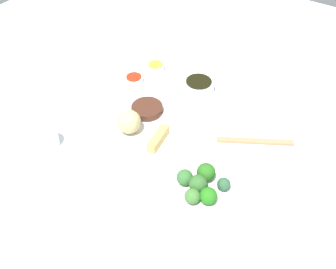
{
  "coord_description": "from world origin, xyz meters",
  "views": [
    {
      "loc": [
        0.73,
        0.51,
        0.83
      ],
      "look_at": [
        0.08,
        0.08,
        0.06
      ],
      "focal_mm": 39.83,
      "sensor_mm": 36.0,
      "label": 1
    }
  ],
  "objects_px": {
    "broccoli_plate": "(203,189)",
    "sauce_ramekin_sweet_and_sour": "(134,80)",
    "main_plate": "(153,128)",
    "sauce_ramekin_hot_mustard": "(156,67)",
    "chopsticks_pair": "(255,141)",
    "teacup": "(47,139)",
    "soy_sauce_bowl": "(199,86)"
  },
  "relations": [
    {
      "from": "broccoli_plate",
      "to": "sauce_ramekin_sweet_and_sour",
      "type": "xyz_separation_m",
      "value": [
        -0.28,
        -0.45,
        0.0
      ]
    },
    {
      "from": "main_plate",
      "to": "sauce_ramekin_hot_mustard",
      "type": "height_order",
      "value": "sauce_ramekin_hot_mustard"
    },
    {
      "from": "sauce_ramekin_hot_mustard",
      "to": "chopsticks_pair",
      "type": "distance_m",
      "value": 0.49
    },
    {
      "from": "sauce_ramekin_sweet_and_sour",
      "to": "chopsticks_pair",
      "type": "bearing_deg",
      "value": 85.71
    },
    {
      "from": "sauce_ramekin_sweet_and_sour",
      "to": "sauce_ramekin_hot_mustard",
      "type": "height_order",
      "value": "same"
    },
    {
      "from": "main_plate",
      "to": "teacup",
      "type": "xyz_separation_m",
      "value": [
        0.22,
        -0.22,
        0.02
      ]
    },
    {
      "from": "teacup",
      "to": "sauce_ramekin_sweet_and_sour",
      "type": "bearing_deg",
      "value": 176.21
    },
    {
      "from": "broccoli_plate",
      "to": "sauce_ramekin_hot_mustard",
      "type": "relative_size",
      "value": 3.28
    },
    {
      "from": "main_plate",
      "to": "chopsticks_pair",
      "type": "height_order",
      "value": "main_plate"
    },
    {
      "from": "sauce_ramekin_sweet_and_sour",
      "to": "sauce_ramekin_hot_mustard",
      "type": "relative_size",
      "value": 1.0
    },
    {
      "from": "broccoli_plate",
      "to": "chopsticks_pair",
      "type": "bearing_deg",
      "value": 170.66
    },
    {
      "from": "sauce_ramekin_hot_mustard",
      "to": "chopsticks_pair",
      "type": "xyz_separation_m",
      "value": [
        0.14,
        0.47,
        -0.01
      ]
    },
    {
      "from": "sauce_ramekin_hot_mustard",
      "to": "teacup",
      "type": "height_order",
      "value": "teacup"
    },
    {
      "from": "teacup",
      "to": "chopsticks_pair",
      "type": "distance_m",
      "value": 0.62
    },
    {
      "from": "main_plate",
      "to": "teacup",
      "type": "relative_size",
      "value": 4.15
    },
    {
      "from": "broccoli_plate",
      "to": "teacup",
      "type": "xyz_separation_m",
      "value": [
        0.11,
        -0.47,
        0.02
      ]
    },
    {
      "from": "soy_sauce_bowl",
      "to": "sauce_ramekin_sweet_and_sour",
      "type": "bearing_deg",
      "value": -67.26
    },
    {
      "from": "teacup",
      "to": "chopsticks_pair",
      "type": "xyz_separation_m",
      "value": [
        -0.35,
        0.51,
        -0.02
      ]
    },
    {
      "from": "teacup",
      "to": "broccoli_plate",
      "type": "bearing_deg",
      "value": 102.72
    },
    {
      "from": "broccoli_plate",
      "to": "teacup",
      "type": "bearing_deg",
      "value": -77.28
    },
    {
      "from": "soy_sauce_bowl",
      "to": "sauce_ramekin_sweet_and_sour",
      "type": "distance_m",
      "value": 0.23
    },
    {
      "from": "main_plate",
      "to": "soy_sauce_bowl",
      "type": "distance_m",
      "value": 0.26
    },
    {
      "from": "sauce_ramekin_hot_mustard",
      "to": "teacup",
      "type": "bearing_deg",
      "value": -5.23
    },
    {
      "from": "sauce_ramekin_sweet_and_sour",
      "to": "chopsticks_pair",
      "type": "height_order",
      "value": "sauce_ramekin_sweet_and_sour"
    },
    {
      "from": "sauce_ramekin_sweet_and_sour",
      "to": "chopsticks_pair",
      "type": "relative_size",
      "value": 0.29
    },
    {
      "from": "soy_sauce_bowl",
      "to": "sauce_ramekin_hot_mustard",
      "type": "xyz_separation_m",
      "value": [
        -0.02,
        -0.19,
        -0.01
      ]
    },
    {
      "from": "teacup",
      "to": "soy_sauce_bowl",
      "type": "bearing_deg",
      "value": 153.36
    },
    {
      "from": "soy_sauce_bowl",
      "to": "sauce_ramekin_sweet_and_sour",
      "type": "relative_size",
      "value": 1.65
    },
    {
      "from": "sauce_ramekin_hot_mustard",
      "to": "teacup",
      "type": "xyz_separation_m",
      "value": [
        0.5,
        -0.05,
        0.01
      ]
    },
    {
      "from": "main_plate",
      "to": "teacup",
      "type": "bearing_deg",
      "value": -44.98
    },
    {
      "from": "main_plate",
      "to": "sauce_ramekin_sweet_and_sour",
      "type": "height_order",
      "value": "sauce_ramekin_sweet_and_sour"
    },
    {
      "from": "main_plate",
      "to": "chopsticks_pair",
      "type": "xyz_separation_m",
      "value": [
        -0.13,
        0.29,
        -0.0
      ]
    }
  ]
}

